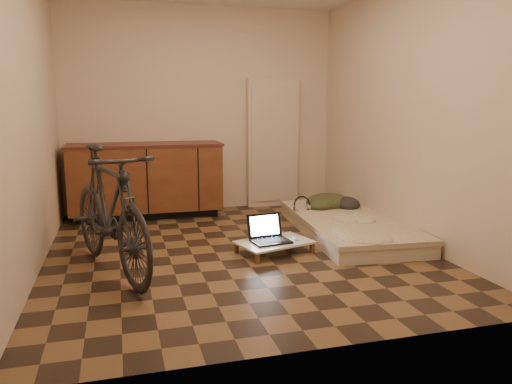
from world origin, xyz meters
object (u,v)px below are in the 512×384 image
object	(u,v)px
futon	(348,225)
laptop	(269,236)
lap_desk	(274,243)
bicycle	(109,204)

from	to	relation	value
futon	laptop	world-z (taller)	laptop
laptop	futon	bearing A→B (deg)	14.43
futon	lap_desk	size ratio (longest dim) A/B	2.79
bicycle	futon	distance (m)	2.58
laptop	lap_desk	bearing A→B (deg)	-38.83
lap_desk	laptop	distance (m)	0.08
futon	lap_desk	xyz separation A→B (m)	(-0.98, -0.45, 0.01)
bicycle	lap_desk	xyz separation A→B (m)	(1.47, 0.16, -0.49)
laptop	bicycle	bearing A→B (deg)	179.57
bicycle	laptop	size ratio (longest dim) A/B	4.67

